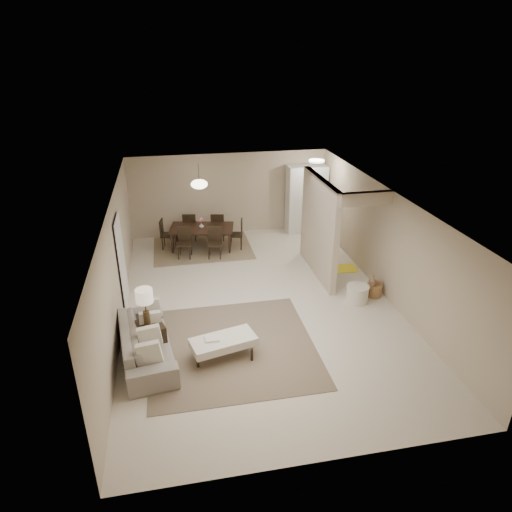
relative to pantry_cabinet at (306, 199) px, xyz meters
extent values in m
plane|color=beige|center=(-2.35, -4.15, -1.05)|extent=(9.00, 9.00, 0.00)
plane|color=white|center=(-2.35, -4.15, 1.45)|extent=(9.00, 9.00, 0.00)
plane|color=#BAA88D|center=(-2.35, 0.35, 0.20)|extent=(6.00, 0.00, 6.00)
plane|color=#BAA88D|center=(-5.35, -4.15, 0.20)|extent=(0.00, 9.00, 9.00)
plane|color=#BAA88D|center=(0.65, -4.15, 0.20)|extent=(0.00, 9.00, 9.00)
cube|color=#BAA88D|center=(-0.55, -2.90, 0.20)|extent=(0.15, 2.50, 2.50)
cube|color=black|center=(-5.32, -3.55, -0.03)|extent=(0.04, 0.90, 2.04)
cube|color=silver|center=(0.00, 0.00, 0.00)|extent=(1.20, 0.55, 2.10)
cylinder|color=white|center=(-0.05, -0.95, 1.41)|extent=(0.44, 0.44, 0.05)
cube|color=brown|center=(-3.18, -5.71, -1.04)|extent=(3.20, 3.20, 0.01)
imported|color=gray|center=(-4.80, -5.71, -0.72)|extent=(2.35, 1.17, 0.66)
cube|color=beige|center=(-3.38, -6.01, -0.70)|extent=(1.31, 0.83, 0.16)
cylinder|color=black|center=(-3.89, -6.21, -0.91)|extent=(0.05, 0.05, 0.27)
cylinder|color=black|center=(-2.88, -6.21, -0.91)|extent=(0.05, 0.05, 0.27)
cylinder|color=black|center=(-3.89, -5.81, -0.91)|extent=(0.05, 0.05, 0.27)
cylinder|color=black|center=(-2.88, -5.81, -0.91)|extent=(0.05, 0.05, 0.27)
cube|color=black|center=(-4.75, -5.55, -0.75)|extent=(0.69, 0.69, 0.61)
cylinder|color=#4C3920|center=(-4.75, -5.55, -0.29)|extent=(0.12, 0.12, 0.30)
cylinder|color=#4C3920|center=(-4.75, -5.55, -0.01)|extent=(0.03, 0.03, 0.26)
cylinder|color=beige|center=(-4.75, -5.55, 0.19)|extent=(0.32, 0.32, 0.26)
cylinder|color=beige|center=(-0.10, -4.53, -0.85)|extent=(0.52, 0.52, 0.40)
cylinder|color=olive|center=(0.40, -4.35, -0.90)|extent=(0.45, 0.45, 0.30)
cube|color=#847151|center=(-3.33, -0.77, -1.04)|extent=(2.80, 2.10, 0.01)
imported|color=black|center=(-3.33, -0.77, -0.73)|extent=(1.96, 1.33, 0.63)
imported|color=silver|center=(-3.33, -0.77, -0.35)|extent=(0.17, 0.17, 0.14)
cube|color=yellow|center=(0.15, -2.84, -1.04)|extent=(0.88, 0.58, 0.01)
cylinder|color=#4C3920|center=(-3.33, -0.77, 1.20)|extent=(0.02, 0.02, 0.50)
ellipsoid|color=#FFEAC6|center=(-3.33, -0.77, 0.87)|extent=(0.46, 0.46, 0.25)
camera|label=1|loc=(-4.14, -13.04, 4.32)|focal=32.00mm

